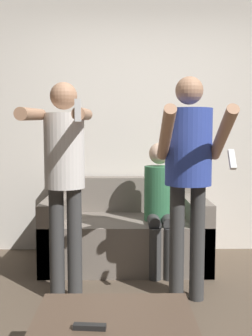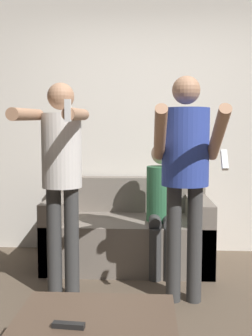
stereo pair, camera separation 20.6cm
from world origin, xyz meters
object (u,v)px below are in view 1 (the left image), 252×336
at_px(person_standing_left, 64,167).
at_px(remote_on_table, 90,327).
at_px(person_standing_right, 189,162).
at_px(coffee_table, 114,326).
at_px(person_seated, 160,201).
at_px(couch, 126,234).

height_order(person_standing_left, remote_on_table, person_standing_left).
xyz_separation_m(person_standing_left, person_standing_right, (0.90, 0.01, 0.03)).
relative_size(person_standing_right, coffee_table, 2.12).
xyz_separation_m(person_standing_left, person_seated, (0.76, 0.68, -0.37)).
height_order(person_standing_left, person_seated, person_standing_left).
bearing_deg(remote_on_table, person_seated, 74.83).
height_order(person_standing_left, coffee_table, person_standing_left).
distance_m(couch, person_seated, 0.50).
bearing_deg(remote_on_table, person_standing_right, 60.87).
distance_m(couch, remote_on_table, 2.00).
distance_m(couch, coffee_table, 1.89).
height_order(couch, coffee_table, couch).
bearing_deg(person_standing_right, coffee_table, -116.81).
bearing_deg(remote_on_table, person_standing_left, 103.74).
xyz_separation_m(person_seated, remote_on_table, (-0.49, -1.80, -0.26)).
bearing_deg(remote_on_table, couch, 84.90).
xyz_separation_m(coffee_table, remote_on_table, (-0.11, -0.10, 0.05)).
height_order(person_seated, remote_on_table, person_seated).
bearing_deg(person_standing_right, remote_on_table, -119.13).
distance_m(person_standing_left, coffee_table, 1.28).
bearing_deg(coffee_table, person_seated, 77.44).
xyz_separation_m(couch, person_seated, (0.31, -0.19, 0.35)).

